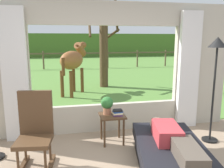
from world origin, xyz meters
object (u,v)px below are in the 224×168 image
at_px(rocking_chair, 35,131).
at_px(book_stack, 118,113).
at_px(reclining_person, 173,139).
at_px(pasture_tree, 104,48).
at_px(recliner_sofa, 170,158).
at_px(side_table, 112,120).
at_px(horse, 73,60).
at_px(floor_lamp_right, 216,58).
at_px(potted_plant, 107,104).

distance_m(rocking_chair, book_stack, 1.43).
relative_size(rocking_chair, book_stack, 6.21).
distance_m(reclining_person, pasture_tree, 6.17).
relative_size(recliner_sofa, side_table, 3.55).
xyz_separation_m(side_table, horse, (-0.49, 3.91, 0.73)).
bearing_deg(horse, recliner_sofa, -49.39).
bearing_deg(floor_lamp_right, rocking_chair, -175.02).
height_order(side_table, pasture_tree, pasture_tree).
distance_m(side_table, book_stack, 0.18).
distance_m(rocking_chair, pasture_tree, 5.92).
distance_m(side_table, floor_lamp_right, 2.11).
xyz_separation_m(recliner_sofa, book_stack, (-0.51, 1.06, 0.36)).
xyz_separation_m(recliner_sofa, horse, (-1.08, 5.02, 0.94)).
bearing_deg(recliner_sofa, reclining_person, -78.34).
distance_m(rocking_chair, side_table, 1.38).
relative_size(recliner_sofa, rocking_chair, 1.65).
distance_m(side_table, horse, 4.00).
relative_size(horse, pasture_tree, 0.54).
bearing_deg(reclining_person, book_stack, 126.24).
bearing_deg(book_stack, recliner_sofa, -64.42).
bearing_deg(horse, side_table, -54.40).
bearing_deg(pasture_tree, rocking_chair, -109.78).
distance_m(side_table, pasture_tree, 5.09).
bearing_deg(pasture_tree, side_table, -98.36).
bearing_deg(reclining_person, horse, 113.70).
distance_m(reclining_person, book_stack, 1.22).
relative_size(recliner_sofa, floor_lamp_right, 0.98).
distance_m(potted_plant, floor_lamp_right, 2.06).
bearing_deg(potted_plant, floor_lamp_right, -11.07).
relative_size(recliner_sofa, horse, 1.06).
bearing_deg(pasture_tree, book_stack, -97.29).
bearing_deg(recliner_sofa, floor_lamp_right, 46.01).
xyz_separation_m(side_table, potted_plant, (-0.08, 0.06, 0.28)).
xyz_separation_m(reclining_person, floor_lamp_right, (1.19, 0.86, 1.00)).
bearing_deg(potted_plant, book_stack, -35.34).
distance_m(recliner_sofa, pasture_tree, 6.18).
height_order(recliner_sofa, pasture_tree, pasture_tree).
bearing_deg(floor_lamp_right, potted_plant, 168.93).
distance_m(recliner_sofa, rocking_chair, 1.95).
xyz_separation_m(side_table, floor_lamp_right, (1.78, -0.30, 1.10)).
relative_size(recliner_sofa, pasture_tree, 0.57).
bearing_deg(side_table, potted_plant, 143.13).
distance_m(side_table, potted_plant, 0.29).
height_order(rocking_chair, side_table, rocking_chair).
relative_size(side_table, potted_plant, 1.63).
bearing_deg(rocking_chair, reclining_person, -10.86).
height_order(potted_plant, horse, horse).
relative_size(rocking_chair, side_table, 2.15).
distance_m(rocking_chair, potted_plant, 1.34).
relative_size(rocking_chair, floor_lamp_right, 0.59).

